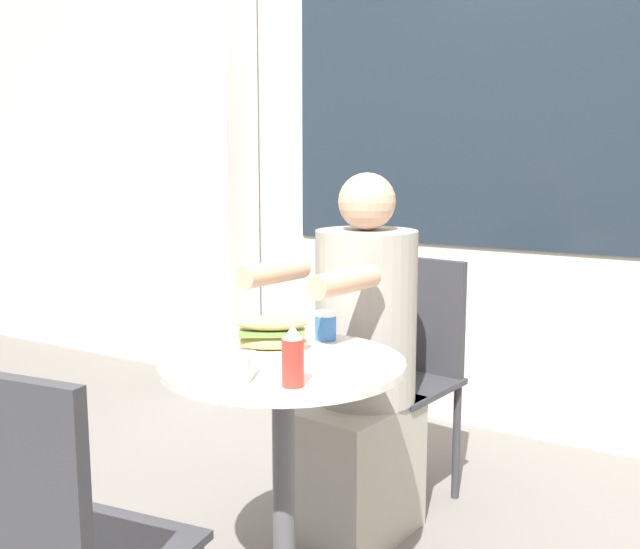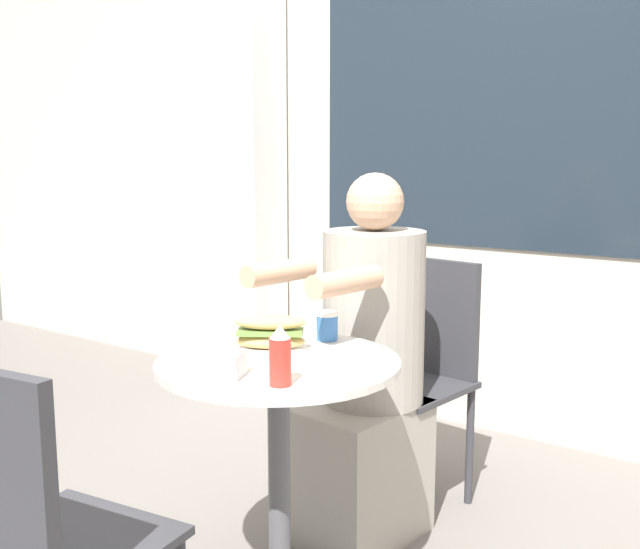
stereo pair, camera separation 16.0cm
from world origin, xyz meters
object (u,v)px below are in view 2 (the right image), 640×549
at_px(seated_diner, 366,382).
at_px(condiment_bottle, 280,356).
at_px(cafe_table, 279,431).
at_px(diner_chair, 421,358).
at_px(empty_chair_across, 25,531).
at_px(sandwich_on_plate, 270,335).
at_px(drink_cup, 327,326).

relative_size(seated_diner, condiment_bottle, 8.24).
height_order(seated_diner, condiment_bottle, seated_diner).
xyz_separation_m(cafe_table, seated_diner, (-0.04, 0.50, 0.00)).
bearing_deg(diner_chair, seated_diner, 94.29).
height_order(cafe_table, empty_chair_across, empty_chair_across).
xyz_separation_m(diner_chair, condiment_bottle, (0.17, -1.01, 0.26)).
xyz_separation_m(sandwich_on_plate, condiment_bottle, (0.21, -0.22, 0.03)).
distance_m(seated_diner, sandwich_on_plate, 0.51).
relative_size(diner_chair, drink_cup, 10.54).
height_order(empty_chair_across, condiment_bottle, empty_chair_across).
distance_m(sandwich_on_plate, condiment_bottle, 0.31).
xyz_separation_m(seated_diner, empty_chair_across, (-0.02, -1.21, 0.00)).
bearing_deg(sandwich_on_plate, diner_chair, 86.84).
distance_m(diner_chair, seated_diner, 0.34).
xyz_separation_m(diner_chair, drink_cup, (0.01, -0.60, 0.23)).
bearing_deg(seated_diner, diner_chair, -85.71).
distance_m(cafe_table, sandwich_on_plate, 0.26).
distance_m(empty_chair_across, drink_cup, 0.98).
height_order(cafe_table, drink_cup, drink_cup).
bearing_deg(cafe_table, empty_chair_across, -94.78).
bearing_deg(sandwich_on_plate, empty_chair_across, -89.20).
bearing_deg(drink_cup, diner_chair, 91.03).
height_order(cafe_table, sandwich_on_plate, sandwich_on_plate).
distance_m(diner_chair, condiment_bottle, 1.06).
bearing_deg(cafe_table, sandwich_on_plate, 143.04).
bearing_deg(cafe_table, drink_cup, 93.65).
relative_size(cafe_table, sandwich_on_plate, 3.56).
relative_size(cafe_table, drink_cup, 8.64).
height_order(diner_chair, sandwich_on_plate, diner_chair).
distance_m(empty_chair_across, sandwich_on_plate, 0.80).
height_order(empty_chair_across, sandwich_on_plate, empty_chair_across).
bearing_deg(sandwich_on_plate, condiment_bottle, -46.21).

